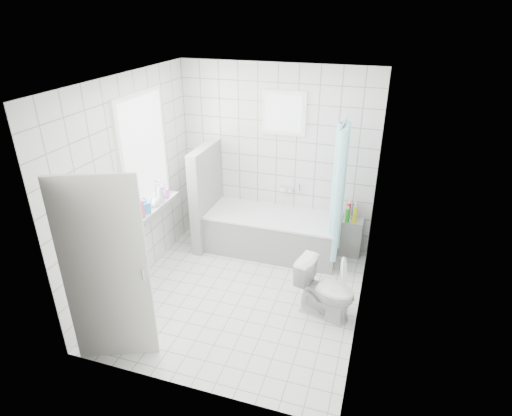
% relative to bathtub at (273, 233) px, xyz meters
% --- Properties ---
extents(ground, '(3.00, 3.00, 0.00)m').
position_rel_bathtub_xyz_m(ground, '(-0.07, -1.12, -0.29)').
color(ground, white).
rests_on(ground, ground).
extents(ceiling, '(3.00, 3.00, 0.00)m').
position_rel_bathtub_xyz_m(ceiling, '(-0.07, -1.12, 2.31)').
color(ceiling, white).
rests_on(ceiling, ground).
extents(wall_back, '(2.80, 0.02, 2.60)m').
position_rel_bathtub_xyz_m(wall_back, '(-0.07, 0.38, 1.01)').
color(wall_back, white).
rests_on(wall_back, ground).
extents(wall_front, '(2.80, 0.02, 2.60)m').
position_rel_bathtub_xyz_m(wall_front, '(-0.07, -2.62, 1.01)').
color(wall_front, white).
rests_on(wall_front, ground).
extents(wall_left, '(0.02, 3.00, 2.60)m').
position_rel_bathtub_xyz_m(wall_left, '(-1.47, -1.12, 1.01)').
color(wall_left, white).
rests_on(wall_left, ground).
extents(wall_right, '(0.02, 3.00, 2.60)m').
position_rel_bathtub_xyz_m(wall_right, '(1.33, -1.12, 1.01)').
color(wall_right, white).
rests_on(wall_right, ground).
extents(window_left, '(0.01, 0.90, 1.40)m').
position_rel_bathtub_xyz_m(window_left, '(-1.43, -0.82, 1.31)').
color(window_left, white).
rests_on(window_left, wall_left).
extents(window_back, '(0.50, 0.01, 0.50)m').
position_rel_bathtub_xyz_m(window_back, '(0.03, 0.33, 1.66)').
color(window_back, white).
rests_on(window_back, wall_back).
extents(window_sill, '(0.18, 1.02, 0.08)m').
position_rel_bathtub_xyz_m(window_sill, '(-1.38, -0.82, 0.57)').
color(window_sill, white).
rests_on(window_sill, wall_left).
extents(door, '(0.75, 0.35, 2.00)m').
position_rel_bathtub_xyz_m(door, '(-0.96, -2.45, 0.71)').
color(door, silver).
rests_on(door, ground).
extents(bathtub, '(1.87, 0.77, 0.58)m').
position_rel_bathtub_xyz_m(bathtub, '(0.00, 0.00, 0.00)').
color(bathtub, white).
rests_on(bathtub, ground).
extents(partition_wall, '(0.15, 0.85, 1.50)m').
position_rel_bathtub_xyz_m(partition_wall, '(-1.00, -0.05, 0.46)').
color(partition_wall, white).
rests_on(partition_wall, ground).
extents(tiled_ledge, '(0.40, 0.24, 0.55)m').
position_rel_bathtub_xyz_m(tiled_ledge, '(1.03, 0.25, -0.02)').
color(tiled_ledge, white).
rests_on(tiled_ledge, ground).
extents(toilet, '(0.75, 0.53, 0.69)m').
position_rel_bathtub_xyz_m(toilet, '(0.96, -1.18, 0.05)').
color(toilet, white).
rests_on(toilet, ground).
extents(curtain_rod, '(0.02, 0.80, 0.02)m').
position_rel_bathtub_xyz_m(curtain_rod, '(0.88, -0.02, 1.71)').
color(curtain_rod, silver).
rests_on(curtain_rod, wall_back).
extents(shower_curtain, '(0.14, 0.48, 1.78)m').
position_rel_bathtub_xyz_m(shower_curtain, '(0.88, -0.16, 0.81)').
color(shower_curtain, '#53EAF3').
rests_on(shower_curtain, curtain_rod).
extents(tub_faucet, '(0.18, 0.06, 0.06)m').
position_rel_bathtub_xyz_m(tub_faucet, '(0.10, 0.33, 0.56)').
color(tub_faucet, silver).
rests_on(tub_faucet, wall_back).
extents(sill_bottles, '(0.20, 0.77, 0.32)m').
position_rel_bathtub_xyz_m(sill_bottles, '(-1.37, -0.90, 0.74)').
color(sill_bottles, '#E95A76').
rests_on(sill_bottles, window_sill).
extents(ledge_bottles, '(0.17, 0.18, 0.25)m').
position_rel_bathtub_xyz_m(ledge_bottles, '(1.06, 0.23, 0.37)').
color(ledge_bottles, '#1835C5').
rests_on(ledge_bottles, tiled_ledge).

